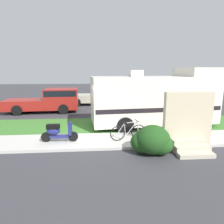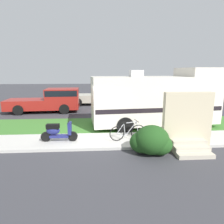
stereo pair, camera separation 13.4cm
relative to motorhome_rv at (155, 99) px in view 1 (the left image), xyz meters
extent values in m
plane|color=#38383D|center=(-3.65, -1.34, -1.62)|extent=(80.00, 80.00, 0.00)
cube|color=beige|center=(-3.65, -2.54, -1.56)|extent=(24.00, 2.00, 0.12)
cube|color=#3D752D|center=(-3.65, 0.16, -1.58)|extent=(24.00, 3.40, 0.08)
cube|color=silver|center=(-0.11, -0.01, -0.02)|extent=(7.30, 3.21, 2.61)
cube|color=silver|center=(2.52, 0.23, 1.54)|extent=(2.02, 2.59, 0.50)
cube|color=black|center=(-0.11, -0.01, -0.41)|extent=(7.16, 3.21, 0.24)
cube|color=black|center=(3.40, 0.32, 0.44)|extent=(0.28, 2.17, 0.90)
cube|color=silver|center=(-1.17, -0.11, 1.47)|extent=(0.75, 0.66, 0.36)
cylinder|color=black|center=(1.96, 1.42, -1.17)|extent=(0.92, 0.36, 0.90)
cylinder|color=black|center=(2.19, -1.03, -1.17)|extent=(0.92, 0.36, 0.90)
cylinder|color=black|center=(-2.17, 1.03, -1.17)|extent=(0.92, 0.36, 0.90)
cylinder|color=black|center=(-1.94, -1.42, -1.17)|extent=(0.92, 0.36, 0.90)
cylinder|color=black|center=(-4.47, -2.63, -1.28)|extent=(0.44, 0.11, 0.44)
cylinder|color=black|center=(-5.67, -2.61, -1.28)|extent=(0.44, 0.11, 0.44)
cube|color=navy|center=(-5.07, -2.62, -1.26)|extent=(0.84, 0.29, 0.10)
cube|color=black|center=(-5.33, -2.62, -0.80)|extent=(0.56, 0.27, 0.20)
ellipsoid|color=navy|center=(-5.33, -2.62, -1.00)|extent=(0.60, 0.31, 0.36)
cube|color=navy|center=(-4.59, -2.63, -0.90)|extent=(0.14, 0.32, 0.56)
cylinder|color=black|center=(-4.59, -2.63, -0.55)|extent=(0.04, 0.50, 0.04)
sphere|color=white|center=(-4.59, -2.63, -0.72)|extent=(0.12, 0.12, 0.12)
torus|color=black|center=(-1.49, -2.58, -1.16)|extent=(0.69, 0.15, 0.69)
torus|color=black|center=(-2.48, -2.74, -1.16)|extent=(0.69, 0.15, 0.69)
cylinder|color=silver|center=(-1.84, -2.64, -0.98)|extent=(0.57, 0.13, 0.68)
cylinder|color=silver|center=(-2.13, -2.69, -1.01)|extent=(0.10, 0.05, 0.61)
cylinder|color=silver|center=(-1.87, -2.64, -0.68)|extent=(0.60, 0.13, 0.09)
cylinder|color=silver|center=(-2.29, -2.71, -1.23)|extent=(0.39, 0.10, 0.19)
cylinder|color=silver|center=(-2.32, -2.72, -0.93)|extent=(0.35, 0.09, 0.47)
cylinder|color=silver|center=(-1.53, -2.59, -0.91)|extent=(0.12, 0.05, 0.51)
cube|color=black|center=(-2.16, -2.69, -0.68)|extent=(0.21, 0.13, 0.06)
cylinder|color=black|center=(-1.57, -2.59, -0.62)|extent=(0.11, 0.52, 0.03)
cube|color=maroon|center=(-6.16, 4.61, -0.56)|extent=(2.61, 2.12, 1.57)
cube|color=black|center=(-6.16, 4.61, -0.07)|extent=(2.48, 2.13, 0.44)
cube|color=maroon|center=(-8.93, 4.44, -0.96)|extent=(3.16, 2.15, 0.76)
cylinder|color=black|center=(-6.02, 5.57, -1.24)|extent=(0.77, 0.28, 0.76)
cylinder|color=black|center=(-5.91, 3.67, -1.24)|extent=(0.77, 0.28, 0.76)
cylinder|color=black|center=(-9.34, 5.37, -1.24)|extent=(0.77, 0.28, 0.76)
cylinder|color=black|center=(-9.23, 3.48, -1.24)|extent=(0.77, 0.28, 0.76)
cube|color=#B7B29E|center=(-2.21, 7.86, -0.56)|extent=(2.42, 2.14, 1.56)
cube|color=black|center=(-2.21, 7.86, -0.08)|extent=(2.30, 2.15, 0.44)
cube|color=#B7B29E|center=(-4.86, 7.91, -1.00)|extent=(2.95, 2.15, 0.69)
cylinder|color=black|center=(-2.01, 8.86, -1.24)|extent=(0.76, 0.25, 0.76)
cylinder|color=black|center=(-2.05, 6.85, -1.24)|extent=(0.76, 0.25, 0.76)
cylinder|color=black|center=(-5.18, 8.92, -1.24)|extent=(0.76, 0.25, 0.76)
cylinder|color=black|center=(-5.22, 6.91, -1.24)|extent=(0.76, 0.25, 0.76)
cube|color=#BCB29E|center=(0.36, -4.14, -1.54)|extent=(1.40, 0.96, 0.16)
cube|color=#BCB29E|center=(0.36, -3.98, -1.38)|extent=(1.40, 0.64, 0.16)
cube|color=#BCB29E|center=(0.36, -3.82, -1.22)|extent=(1.40, 0.32, 0.16)
cube|color=beige|center=(0.36, -3.51, -0.42)|extent=(2.00, 0.30, 2.40)
ellipsoid|color=#1E4719|center=(-1.24, -4.04, -1.01)|extent=(1.35, 1.22, 1.15)
ellipsoid|color=#1E4719|center=(-1.58, -3.91, -1.15)|extent=(1.01, 0.91, 0.86)
ellipsoid|color=#1E4719|center=(-0.93, -4.15, -1.18)|extent=(0.95, 0.85, 0.80)
cylinder|color=navy|center=(0.81, -2.12, -1.41)|extent=(0.06, 0.06, 0.19)
cylinder|color=navy|center=(0.81, -2.12, -1.30)|extent=(0.03, 0.03, 0.04)
cylinder|color=black|center=(0.81, -2.12, -1.27)|extent=(0.03, 0.03, 0.01)
camera|label=1|loc=(-3.40, -11.16, 1.63)|focal=31.54mm
camera|label=2|loc=(-3.27, -11.17, 1.63)|focal=31.54mm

